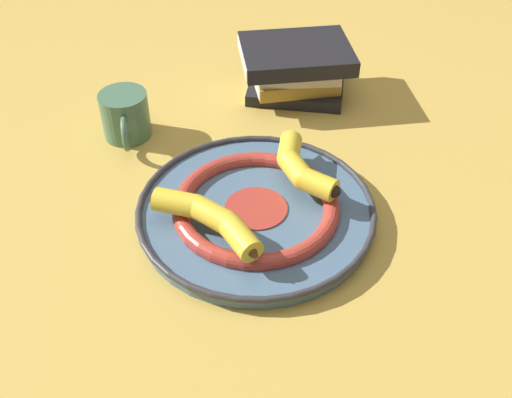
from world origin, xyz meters
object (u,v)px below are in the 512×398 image
object	(u,v)px
banana_b	(299,166)
book_stack	(295,69)
decorative_bowl	(256,210)
banana_a	(211,219)
coffee_mug	(125,115)

from	to	relation	value
banana_b	book_stack	bearing A→B (deg)	154.56
decorative_bowl	banana_b	world-z (taller)	banana_b
decorative_bowl	book_stack	bearing A→B (deg)	-38.08
decorative_bowl	banana_a	xyz separation A→B (m)	(-0.03, 0.08, 0.04)
book_stack	coffee_mug	world-z (taller)	book_stack
coffee_mug	banana_b	bearing A→B (deg)	52.86
banana_a	coffee_mug	xyz separation A→B (m)	(0.33, 0.03, -0.01)
decorative_bowl	coffee_mug	size ratio (longest dim) A/B	2.83
banana_b	banana_a	bearing A→B (deg)	-71.45
banana_b	coffee_mug	distance (m)	0.34
decorative_bowl	banana_a	distance (m)	0.10
banana_a	book_stack	bearing A→B (deg)	-71.21
banana_a	banana_b	world-z (taller)	same
banana_b	coffee_mug	bearing A→B (deg)	-141.72
book_stack	decorative_bowl	bearing A→B (deg)	77.43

